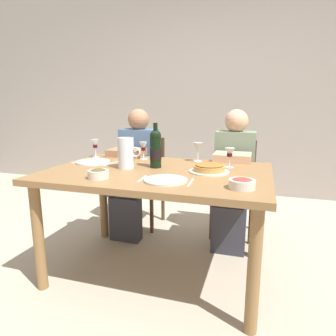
% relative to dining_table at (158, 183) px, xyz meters
% --- Properties ---
extents(ground_plane, '(8.00, 8.00, 0.00)m').
position_rel_dining_table_xyz_m(ground_plane, '(0.00, 0.00, -0.67)').
color(ground_plane, '#B2A893').
extents(back_wall, '(8.00, 0.10, 2.80)m').
position_rel_dining_table_xyz_m(back_wall, '(0.00, 2.26, 0.73)').
color(back_wall, '#A3998E').
rests_on(back_wall, ground).
extents(dining_table, '(1.50, 1.00, 0.76)m').
position_rel_dining_table_xyz_m(dining_table, '(0.00, 0.00, 0.00)').
color(dining_table, olive).
rests_on(dining_table, ground).
extents(wine_bottle, '(0.08, 0.08, 0.32)m').
position_rel_dining_table_xyz_m(wine_bottle, '(-0.04, 0.09, 0.23)').
color(wine_bottle, black).
rests_on(wine_bottle, dining_table).
extents(water_pitcher, '(0.17, 0.11, 0.22)m').
position_rel_dining_table_xyz_m(water_pitcher, '(-0.23, 0.00, 0.19)').
color(water_pitcher, silver).
rests_on(water_pitcher, dining_table).
extents(baked_tart, '(0.26, 0.26, 0.06)m').
position_rel_dining_table_xyz_m(baked_tart, '(0.35, 0.05, 0.12)').
color(baked_tart, silver).
rests_on(baked_tart, dining_table).
extents(salad_bowl, '(0.14, 0.14, 0.06)m').
position_rel_dining_table_xyz_m(salad_bowl, '(0.58, -0.29, 0.12)').
color(salad_bowl, silver).
rests_on(salad_bowl, dining_table).
extents(olive_bowl, '(0.13, 0.13, 0.06)m').
position_rel_dining_table_xyz_m(olive_bowl, '(-0.27, -0.32, 0.12)').
color(olive_bowl, silver).
rests_on(olive_bowl, dining_table).
extents(wine_glass_left_diner, '(0.07, 0.07, 0.15)m').
position_rel_dining_table_xyz_m(wine_glass_left_diner, '(0.20, 0.40, 0.20)').
color(wine_glass_left_diner, silver).
rests_on(wine_glass_left_diner, dining_table).
extents(wine_glass_right_diner, '(0.07, 0.07, 0.15)m').
position_rel_dining_table_xyz_m(wine_glass_right_diner, '(-0.67, 0.33, 0.20)').
color(wine_glass_right_diner, silver).
rests_on(wine_glass_right_diner, dining_table).
extents(wine_glass_centre, '(0.07, 0.07, 0.14)m').
position_rel_dining_table_xyz_m(wine_glass_centre, '(0.46, 0.24, 0.19)').
color(wine_glass_centre, silver).
rests_on(wine_glass_centre, dining_table).
extents(wine_glass_spare, '(0.06, 0.06, 0.14)m').
position_rel_dining_table_xyz_m(wine_glass_spare, '(-0.25, 0.36, 0.19)').
color(wine_glass_spare, silver).
rests_on(wine_glass_spare, dining_table).
extents(dinner_plate_left_setting, '(0.26, 0.26, 0.01)m').
position_rel_dining_table_xyz_m(dinner_plate_left_setting, '(0.14, -0.26, 0.10)').
color(dinner_plate_left_setting, silver).
rests_on(dinner_plate_left_setting, dining_table).
extents(dinner_plate_right_setting, '(0.26, 0.26, 0.01)m').
position_rel_dining_table_xyz_m(dinner_plate_right_setting, '(-0.56, 0.11, 0.10)').
color(dinner_plate_right_setting, silver).
rests_on(dinner_plate_right_setting, dining_table).
extents(fork_left_setting, '(0.02, 0.16, 0.00)m').
position_rel_dining_table_xyz_m(fork_left_setting, '(-0.01, -0.26, 0.09)').
color(fork_left_setting, silver).
rests_on(fork_left_setting, dining_table).
extents(knife_left_setting, '(0.02, 0.18, 0.00)m').
position_rel_dining_table_xyz_m(knife_left_setting, '(0.29, -0.26, 0.09)').
color(knife_left_setting, silver).
rests_on(knife_left_setting, dining_table).
extents(knife_right_setting, '(0.03, 0.18, 0.00)m').
position_rel_dining_table_xyz_m(knife_right_setting, '(-0.41, 0.11, 0.09)').
color(knife_right_setting, silver).
rests_on(knife_right_setting, dining_table).
extents(spoon_right_setting, '(0.02, 0.16, 0.00)m').
position_rel_dining_table_xyz_m(spoon_right_setting, '(-0.70, 0.11, 0.09)').
color(spoon_right_setting, silver).
rests_on(spoon_right_setting, dining_table).
extents(chair_left, '(0.40, 0.40, 0.87)m').
position_rel_dining_table_xyz_m(chair_left, '(-0.45, 0.88, -0.17)').
color(chair_left, brown).
rests_on(chair_left, ground).
extents(diner_left, '(0.34, 0.50, 1.16)m').
position_rel_dining_table_xyz_m(diner_left, '(-0.45, 0.64, -0.05)').
color(diner_left, '#4C6B93').
rests_on(diner_left, ground).
extents(chair_right, '(0.40, 0.40, 0.87)m').
position_rel_dining_table_xyz_m(chair_right, '(0.45, 0.91, -0.17)').
color(chair_right, brown).
rests_on(chair_right, ground).
extents(diner_right, '(0.34, 0.50, 1.16)m').
position_rel_dining_table_xyz_m(diner_right, '(0.45, 0.67, -0.05)').
color(diner_right, gray).
rests_on(diner_right, ground).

